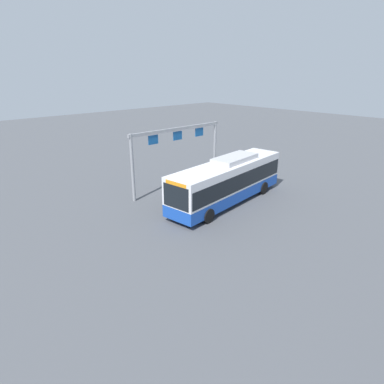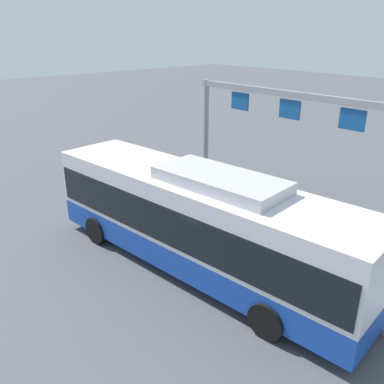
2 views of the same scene
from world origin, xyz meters
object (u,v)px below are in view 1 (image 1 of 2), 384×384
Objects in this scene: person_waiting_near at (187,185)px; trash_bin at (247,169)px; bus_main at (228,180)px; person_boarding at (172,190)px.

person_waiting_near is 1.86× the size of trash_bin.
bus_main is 6.88× the size of person_waiting_near.
person_waiting_near is at bearing 62.28° from person_boarding.
bus_main is 6.88× the size of person_boarding.
bus_main is 7.50m from trash_bin.
person_boarding is at bearing 1.70° from trash_bin.
person_boarding is 1.00× the size of person_waiting_near.
bus_main is at bearing 26.21° from trash_bin.
person_waiting_near is (1.69, -2.74, -0.76)m from bus_main.
trash_bin is (-9.61, -0.29, -0.28)m from person_boarding.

